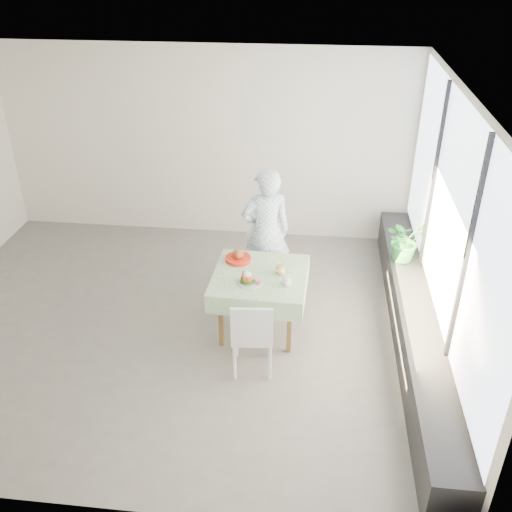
# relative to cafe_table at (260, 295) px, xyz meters

# --- Properties ---
(floor) EXTENTS (6.00, 6.00, 0.00)m
(floor) POSITION_rel_cafe_table_xyz_m (-1.05, -0.07, -0.46)
(floor) COLOR #5E5C59
(floor) RESTS_ON ground
(ceiling) EXTENTS (6.00, 6.00, 0.00)m
(ceiling) POSITION_rel_cafe_table_xyz_m (-1.05, -0.07, 2.34)
(ceiling) COLOR white
(ceiling) RESTS_ON ground
(wall_back) EXTENTS (6.00, 0.02, 2.80)m
(wall_back) POSITION_rel_cafe_table_xyz_m (-1.05, 2.43, 0.94)
(wall_back) COLOR silver
(wall_back) RESTS_ON ground
(wall_front) EXTENTS (6.00, 0.02, 2.80)m
(wall_front) POSITION_rel_cafe_table_xyz_m (-1.05, -2.57, 0.94)
(wall_front) COLOR silver
(wall_front) RESTS_ON ground
(wall_right) EXTENTS (0.02, 5.00, 2.80)m
(wall_right) POSITION_rel_cafe_table_xyz_m (1.95, -0.07, 0.94)
(wall_right) COLOR silver
(wall_right) RESTS_ON ground
(window_pane) EXTENTS (0.01, 4.80, 2.18)m
(window_pane) POSITION_rel_cafe_table_xyz_m (1.92, -0.07, 1.19)
(window_pane) COLOR #D1E0F9
(window_pane) RESTS_ON ground
(window_ledge) EXTENTS (0.40, 4.80, 0.50)m
(window_ledge) POSITION_rel_cafe_table_xyz_m (1.75, -0.07, -0.21)
(window_ledge) COLOR black
(window_ledge) RESTS_ON ground
(cafe_table) EXTENTS (1.08, 1.08, 0.74)m
(cafe_table) POSITION_rel_cafe_table_xyz_m (0.00, 0.00, 0.00)
(cafe_table) COLOR brown
(cafe_table) RESTS_ON ground
(chair_far) EXTENTS (0.53, 0.53, 0.95)m
(chair_far) POSITION_rel_cafe_table_xyz_m (0.01, 0.71, -0.17)
(chair_far) COLOR white
(chair_far) RESTS_ON ground
(chair_near) EXTENTS (0.46, 0.46, 0.90)m
(chair_near) POSITION_rel_cafe_table_xyz_m (0.00, -0.73, -0.18)
(chair_near) COLOR white
(chair_near) RESTS_ON ground
(diner) EXTENTS (0.71, 0.58, 1.69)m
(diner) POSITION_rel_cafe_table_xyz_m (-0.01, 0.82, 0.39)
(diner) COLOR #83B2D2
(diner) RESTS_ON ground
(main_dish) EXTENTS (0.29, 0.29, 0.15)m
(main_dish) POSITION_rel_cafe_table_xyz_m (-0.11, -0.20, 0.33)
(main_dish) COLOR white
(main_dish) RESTS_ON cafe_table
(juice_cup_orange) EXTENTS (0.10, 0.10, 0.29)m
(juice_cup_orange) POSITION_rel_cafe_table_xyz_m (0.22, 0.04, 0.35)
(juice_cup_orange) COLOR white
(juice_cup_orange) RESTS_ON cafe_table
(juice_cup_lemonade) EXTENTS (0.10, 0.10, 0.28)m
(juice_cup_lemonade) POSITION_rel_cafe_table_xyz_m (0.31, -0.19, 0.35)
(juice_cup_lemonade) COLOR white
(juice_cup_lemonade) RESTS_ON cafe_table
(second_dish) EXTENTS (0.30, 0.30, 0.14)m
(second_dish) POSITION_rel_cafe_table_xyz_m (-0.29, 0.28, 0.32)
(second_dish) COLOR red
(second_dish) RESTS_ON cafe_table
(potted_plant) EXTENTS (0.65, 0.63, 0.55)m
(potted_plant) POSITION_rel_cafe_table_xyz_m (1.70, 0.96, 0.31)
(potted_plant) COLOR #246E36
(potted_plant) RESTS_ON window_ledge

